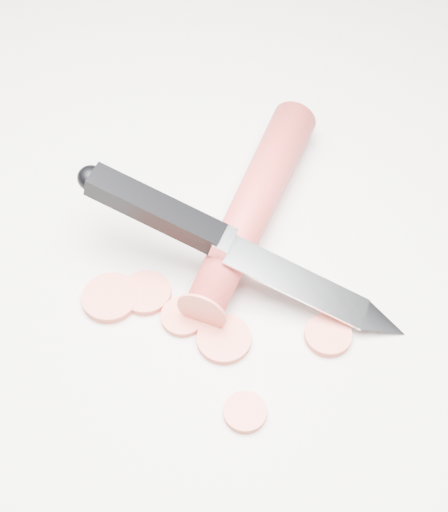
{
  "coord_description": "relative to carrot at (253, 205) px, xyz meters",
  "views": [
    {
      "loc": [
        0.03,
        -0.31,
        0.44
      ],
      "look_at": [
        0.01,
        -0.0,
        0.02
      ],
      "focal_mm": 50.0,
      "sensor_mm": 36.0,
      "label": 1
    }
  ],
  "objects": [
    {
      "name": "ground",
      "position": [
        -0.03,
        -0.05,
        -0.02
      ],
      "size": [
        2.4,
        2.4,
        0.0
      ],
      "primitive_type": "plane",
      "color": "silver",
      "rests_on": "ground"
    },
    {
      "name": "carrot_slice_1",
      "position": [
        -0.02,
        -0.11,
        -0.02
      ],
      "size": [
        0.04,
        0.04,
        0.01
      ],
      "primitive_type": "cylinder",
      "color": "#E9604C",
      "rests_on": "ground"
    },
    {
      "name": "carrot_slice_5",
      "position": [
        -0.08,
        -0.08,
        -0.02
      ],
      "size": [
        0.04,
        0.04,
        0.01
      ],
      "primitive_type": "cylinder",
      "color": "#E9604C",
      "rests_on": "ground"
    },
    {
      "name": "carrot_slice_0",
      "position": [
        0.0,
        -0.17,
        -0.02
      ],
      "size": [
        0.03,
        0.03,
        0.01
      ],
      "primitive_type": "cylinder",
      "color": "#E9604C",
      "rests_on": "ground"
    },
    {
      "name": "carrot_slice_3",
      "position": [
        -0.05,
        -0.09,
        -0.02
      ],
      "size": [
        0.03,
        0.03,
        0.01
      ],
      "primitive_type": "cylinder",
      "color": "#E9604C",
      "rests_on": "ground"
    },
    {
      "name": "carrot_slice_4",
      "position": [
        0.06,
        -0.1,
        -0.02
      ],
      "size": [
        0.03,
        0.03,
        0.01
      ],
      "primitive_type": "cylinder",
      "color": "#E9604C",
      "rests_on": "ground"
    },
    {
      "name": "carrot_slice_2",
      "position": [
        -0.1,
        -0.08,
        -0.02
      ],
      "size": [
        0.04,
        0.04,
        0.01
      ],
      "primitive_type": "cylinder",
      "color": "#E9604C",
      "rests_on": "ground"
    },
    {
      "name": "carrot",
      "position": [
        0.0,
        0.0,
        0.0
      ],
      "size": [
        0.1,
        0.21,
        0.03
      ],
      "primitive_type": "cylinder",
      "rotation": [
        1.57,
        0.0,
        -0.32
      ],
      "color": "red",
      "rests_on": "ground"
    },
    {
      "name": "kitchen_knife",
      "position": [
        -0.01,
        -0.06,
        0.02
      ],
      "size": [
        0.25,
        0.1,
        0.08
      ],
      "primitive_type": null,
      "color": "silver",
      "rests_on": "ground"
    }
  ]
}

